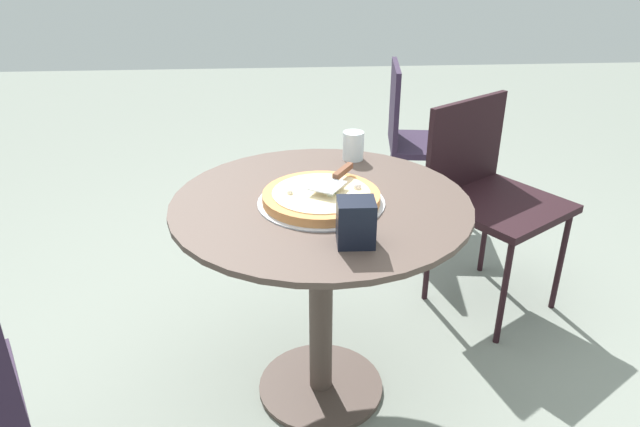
{
  "coord_description": "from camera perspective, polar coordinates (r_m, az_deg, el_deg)",
  "views": [
    {
      "loc": [
        1.56,
        -0.11,
        1.45
      ],
      "look_at": [
        0.01,
        -0.0,
        0.68
      ],
      "focal_mm": 33.21,
      "sensor_mm": 36.0,
      "label": 1
    }
  ],
  "objects": [
    {
      "name": "patio_chair_corner",
      "position": [
        2.43,
        15.87,
        2.4
      ],
      "size": [
        0.6,
        0.6,
        0.83
      ],
      "color": "black",
      "rests_on": "ground"
    },
    {
      "name": "patio_chair_near",
      "position": [
        3.04,
        9.04,
        7.64
      ],
      "size": [
        0.42,
        0.42,
        0.83
      ],
      "color": "#2C1F36",
      "rests_on": "ground"
    },
    {
      "name": "pizza_server",
      "position": [
        1.74,
        1.53,
        3.47
      ],
      "size": [
        0.21,
        0.15,
        0.02
      ],
      "color": "silver",
      "rests_on": "pizza_on_tray"
    },
    {
      "name": "napkin_dispenser",
      "position": [
        1.48,
        3.48,
        -0.85
      ],
      "size": [
        0.09,
        0.1,
        0.12
      ],
      "primitive_type": "cube",
      "rotation": [
        0.0,
        0.0,
        4.69
      ],
      "color": "black",
      "rests_on": "patio_table"
    },
    {
      "name": "pizza_on_tray",
      "position": [
        1.71,
        0.01,
        1.55
      ],
      "size": [
        0.37,
        0.37,
        0.05
      ],
      "color": "silver",
      "rests_on": "patio_table"
    },
    {
      "name": "drinking_cup",
      "position": [
        2.03,
        3.22,
        6.54
      ],
      "size": [
        0.07,
        0.07,
        0.1
      ],
      "primitive_type": "cylinder",
      "color": "white",
      "rests_on": "patio_table"
    },
    {
      "name": "patio_table",
      "position": [
        1.81,
        0.08,
        -3.93
      ],
      "size": [
        0.88,
        0.88,
        0.72
      ],
      "color": "#4E3E37",
      "rests_on": "ground"
    },
    {
      "name": "ground_plane",
      "position": [
        2.13,
        0.07,
        -16.42
      ],
      "size": [
        10.0,
        10.0,
        0.0
      ],
      "primitive_type": "plane",
      "color": "gray"
    }
  ]
}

